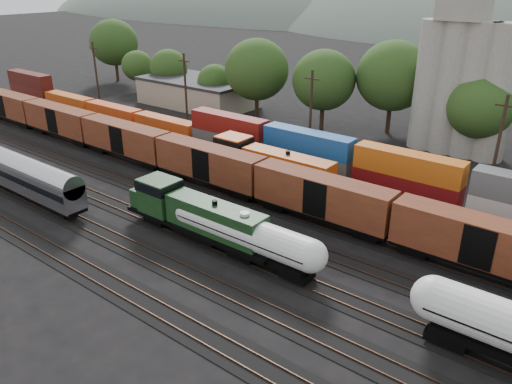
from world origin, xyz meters
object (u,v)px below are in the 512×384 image
Objects in this scene: tank_car_a at (245,233)px; orange_locomotive at (265,163)px; green_locomotive at (191,212)px; grain_silo at (464,73)px; passenger_coach at (21,173)px.

orange_locomotive is (-9.07, 15.00, 0.18)m from tank_car_a.
green_locomotive is 15.20m from orange_locomotive.
grain_silo is at bearing 61.57° from orange_locomotive.
passenger_coach is at bearing -170.08° from tank_car_a.
green_locomotive is at bearing -105.81° from grain_silo.
grain_silo is at bearing 74.19° from green_locomotive.
grain_silo is (14.07, 26.00, 8.50)m from orange_locomotive.
passenger_coach is (-28.59, -5.00, 0.39)m from tank_car_a.
green_locomotive is at bearing 180.00° from tank_car_a.
tank_car_a is at bearing -0.00° from green_locomotive.
green_locomotive is 0.91× the size of orange_locomotive.
orange_locomotive reaches higher than green_locomotive.
orange_locomotive is 30.76m from grain_silo.
green_locomotive is 22.55m from passenger_coach.
green_locomotive is 0.83× the size of passenger_coach.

